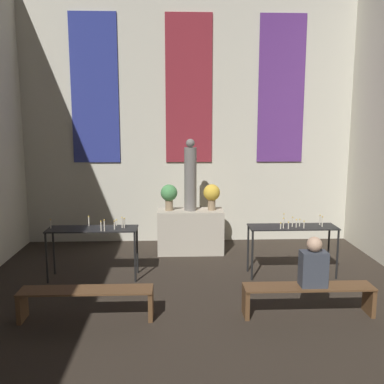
# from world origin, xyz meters

# --- Properties ---
(wall_back) EXTENTS (7.44, 0.16, 5.63)m
(wall_back) POSITION_xyz_m (0.00, 11.76, 2.85)
(wall_back) COLOR beige
(wall_back) RESTS_ON ground_plane
(altar) EXTENTS (1.34, 0.60, 0.89)m
(altar) POSITION_xyz_m (0.00, 10.80, 0.45)
(altar) COLOR #BCB29E
(altar) RESTS_ON ground_plane
(statue) EXTENTS (0.25, 0.25, 1.46)m
(statue) POSITION_xyz_m (0.00, 10.80, 1.58)
(statue) COLOR slate
(statue) RESTS_ON altar
(flower_vase_left) EXTENTS (0.34, 0.34, 0.54)m
(flower_vase_left) POSITION_xyz_m (-0.44, 10.80, 1.22)
(flower_vase_left) COLOR #937A5B
(flower_vase_left) RESTS_ON altar
(flower_vase_right) EXTENTS (0.34, 0.34, 0.54)m
(flower_vase_right) POSITION_xyz_m (0.44, 10.80, 1.22)
(flower_vase_right) COLOR #937A5B
(flower_vase_right) RESTS_ON altar
(candle_rack_left) EXTENTS (1.53, 0.48, 1.09)m
(candle_rack_left) POSITION_xyz_m (-1.72, 9.38, 0.78)
(candle_rack_left) COLOR black
(candle_rack_left) RESTS_ON ground_plane
(candle_rack_right) EXTENTS (1.53, 0.48, 1.08)m
(candle_rack_right) POSITION_xyz_m (1.73, 9.38, 0.78)
(candle_rack_right) COLOR black
(candle_rack_right) RESTS_ON ground_plane
(pew_back_left) EXTENTS (1.81, 0.36, 0.43)m
(pew_back_left) POSITION_xyz_m (-1.53, 7.81, 0.31)
(pew_back_left) COLOR brown
(pew_back_left) RESTS_ON ground_plane
(pew_back_right) EXTENTS (1.81, 0.36, 0.43)m
(pew_back_right) POSITION_xyz_m (1.53, 7.81, 0.31)
(pew_back_right) COLOR brown
(pew_back_right) RESTS_ON ground_plane
(person_seated) EXTENTS (0.36, 0.24, 0.70)m
(person_seated) POSITION_xyz_m (1.59, 7.81, 0.74)
(person_seated) COLOR #383D47
(person_seated) RESTS_ON pew_back_right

